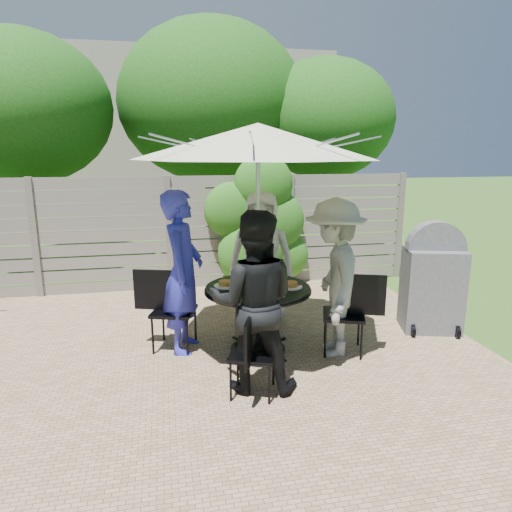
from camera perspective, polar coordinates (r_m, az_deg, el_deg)
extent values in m
plane|color=#32581B|center=(4.85, -9.74, -14.52)|extent=(60.00, 60.00, 0.00)
cube|color=tan|center=(5.30, -9.94, -11.93)|extent=(7.00, 6.00, 0.02)
cube|color=slate|center=(7.42, -10.82, 2.73)|extent=(8.00, 0.10, 1.85)
ellipsoid|color=#296316|center=(7.42, 0.08, 2.77)|extent=(1.20, 0.70, 1.80)
cube|color=gray|center=(16.31, -11.59, 13.82)|extent=(10.00, 6.00, 5.00)
ellipsoid|color=#144B11|center=(9.65, -27.22, 16.12)|extent=(3.20, 3.20, 2.72)
ellipsoid|color=#144B11|center=(9.91, -5.55, 18.55)|extent=(3.80, 3.80, 3.23)
ellipsoid|color=#144B11|center=(9.69, 8.59, 16.52)|extent=(2.80, 2.80, 2.38)
cylinder|color=black|center=(5.04, 0.23, -4.06)|extent=(1.41, 1.41, 0.03)
cylinder|color=black|center=(5.17, 0.23, -8.01)|extent=(0.08, 0.08, 0.75)
cylinder|color=black|center=(5.30, 0.23, -11.56)|extent=(0.62, 0.62, 0.04)
cylinder|color=silver|center=(4.93, 0.24, 0.85)|extent=(0.05, 0.05, 2.37)
cone|color=#BEB89D|center=(4.82, 0.25, 14.17)|extent=(3.15, 3.15, 0.36)
cube|color=black|center=(6.05, 0.68, -4.45)|extent=(0.45, 0.45, 0.03)
cube|color=black|center=(6.18, 0.55, -1.96)|extent=(0.08, 0.40, 0.41)
imported|color=silver|center=(5.81, 0.64, -0.44)|extent=(0.96, 0.75, 1.75)
cube|color=black|center=(5.26, -10.23, -6.80)|extent=(0.56, 0.56, 0.04)
cube|color=black|center=(5.25, -12.70, -4.14)|extent=(0.44, 0.17, 0.46)
imported|color=#2B2FBC|center=(5.10, -9.12, -2.07)|extent=(0.59, 0.75, 1.83)
cube|color=black|center=(4.28, -0.41, -12.10)|extent=(0.52, 0.52, 0.03)
cube|color=black|center=(4.00, -0.85, -10.47)|extent=(0.16, 0.39, 0.41)
imported|color=black|center=(4.22, -0.32, -5.87)|extent=(0.98, 0.84, 1.73)
cube|color=black|center=(5.18, 10.87, -7.23)|extent=(0.57, 0.57, 0.04)
cube|color=black|center=(5.12, 13.48, -4.74)|extent=(0.43, 0.18, 0.45)
imported|color=#979894|center=(5.04, 9.72, -2.77)|extent=(0.91, 1.25, 1.75)
cylinder|color=white|center=(5.38, 0.42, -2.70)|extent=(0.26, 0.26, 0.01)
cylinder|color=#C18539|center=(5.37, 0.42, -2.37)|extent=(0.15, 0.15, 0.05)
cylinder|color=white|center=(5.07, -3.84, -3.74)|extent=(0.26, 0.26, 0.01)
cylinder|color=#C18539|center=(5.06, -3.85, -3.40)|extent=(0.15, 0.15, 0.05)
cylinder|color=white|center=(4.69, 0.02, -5.10)|extent=(0.26, 0.26, 0.01)
cylinder|color=#C18539|center=(4.68, 0.02, -4.72)|extent=(0.15, 0.15, 0.05)
cylinder|color=white|center=(5.03, 4.34, -3.87)|extent=(0.26, 0.26, 0.01)
cylinder|color=#C18539|center=(5.02, 4.35, -3.52)|extent=(0.15, 0.15, 0.05)
cylinder|color=white|center=(4.74, 2.23, -4.90)|extent=(0.24, 0.24, 0.01)
cylinder|color=#C18539|center=(4.73, 2.24, -4.53)|extent=(0.14, 0.14, 0.05)
cylinder|color=silver|center=(5.27, -0.76, -2.32)|extent=(0.07, 0.07, 0.14)
cylinder|color=silver|center=(4.94, -2.84, -3.42)|extent=(0.07, 0.07, 0.14)
cylinder|color=silver|center=(4.77, 1.34, -4.02)|extent=(0.07, 0.07, 0.14)
cylinder|color=silver|center=(5.11, 3.20, -2.84)|extent=(0.07, 0.07, 0.14)
cylinder|color=#59280C|center=(5.07, -0.42, -2.85)|extent=(0.09, 0.09, 0.16)
cylinder|color=#C6B293|center=(5.23, 1.45, -2.57)|extent=(0.08, 0.08, 0.12)
cube|color=slate|center=(6.11, 21.09, -4.02)|extent=(0.80, 0.70, 1.05)
cylinder|color=slate|center=(5.99, 21.50, 0.81)|extent=(0.73, 0.40, 0.69)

